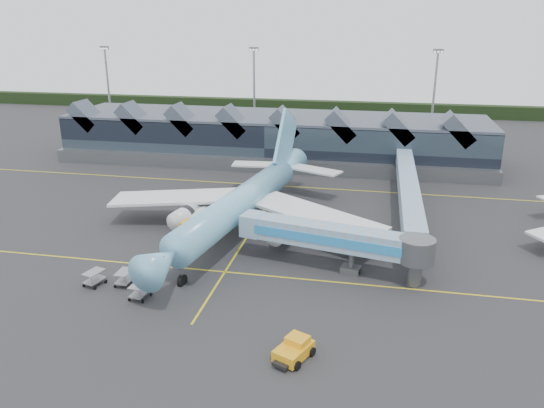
% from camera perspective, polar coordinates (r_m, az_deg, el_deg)
% --- Properties ---
extents(ground, '(260.00, 260.00, 0.00)m').
position_cam_1_polar(ground, '(72.07, -3.31, -4.52)').
color(ground, '#27272A').
rests_on(ground, ground).
extents(taxi_stripes, '(120.00, 60.00, 0.01)m').
position_cam_1_polar(taxi_stripes, '(81.04, -1.54, -1.74)').
color(taxi_stripes, gold).
rests_on(taxi_stripes, ground).
extents(tree_line_far, '(260.00, 4.00, 4.00)m').
position_cam_1_polar(tree_line_far, '(176.65, 5.81, 10.33)').
color(tree_line_far, black).
rests_on(tree_line_far, ground).
extents(terminal, '(90.00, 22.25, 12.52)m').
position_cam_1_polar(terminal, '(115.81, 0.12, 7.20)').
color(terminal, black).
rests_on(terminal, ground).
extents(light_masts, '(132.40, 42.56, 22.45)m').
position_cam_1_polar(light_masts, '(127.67, 13.32, 11.29)').
color(light_masts, gray).
rests_on(light_masts, ground).
extents(main_airliner, '(41.54, 48.30, 15.55)m').
position_cam_1_polar(main_airliner, '(75.62, -3.05, 0.36)').
color(main_airliner, '#76C6F0').
rests_on(main_airliner, ground).
extents(jet_bridge, '(23.62, 7.98, 5.83)m').
position_cam_1_polar(jet_bridge, '(63.77, 7.78, -3.89)').
color(jet_bridge, '#7FABD4').
rests_on(jet_bridge, ground).
extents(fuel_truck, '(3.17, 10.47, 3.50)m').
position_cam_1_polar(fuel_truck, '(76.55, -7.56, -1.62)').
color(fuel_truck, black).
rests_on(fuel_truck, ground).
extents(pushback_tug, '(3.86, 4.70, 1.89)m').
position_cam_1_polar(pushback_tug, '(49.55, 2.38, -15.37)').
color(pushback_tug, orange).
rests_on(pushback_tug, ground).
extents(baggage_carts, '(8.51, 5.07, 1.70)m').
position_cam_1_polar(baggage_carts, '(62.98, -16.09, -8.02)').
color(baggage_carts, gray).
rests_on(baggage_carts, ground).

